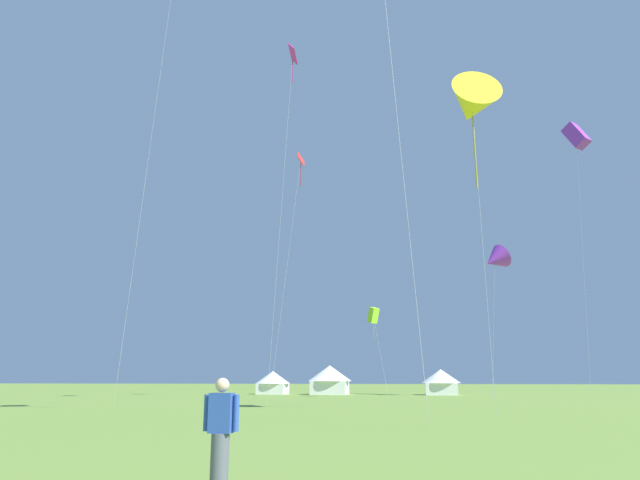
% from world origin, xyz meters
% --- Properties ---
extents(kite_lime_box, '(2.04, 2.40, 8.59)m').
position_xyz_m(kite_lime_box, '(1.63, 53.85, 7.75)').
color(kite_lime_box, '#99DB2D').
rests_on(kite_lime_box, ground).
extents(kite_purple_box, '(2.80, 2.69, 27.17)m').
position_xyz_m(kite_purple_box, '(22.50, 55.13, 25.67)').
color(kite_purple_box, purple).
rests_on(kite_purple_box, ground).
extents(kite_yellow_delta, '(3.43, 3.81, 18.59)m').
position_xyz_m(kite_yellow_delta, '(9.36, 28.10, 16.82)').
color(kite_yellow_delta, yellow).
rests_on(kite_yellow_delta, ground).
extents(kite_red_diamond, '(2.69, 2.51, 24.28)m').
position_xyz_m(kite_red_diamond, '(-5.24, 51.06, 22.62)').
color(kite_red_diamond, red).
rests_on(kite_red_diamond, ground).
extents(kite_magenta_diamond, '(1.61, 2.98, 30.44)m').
position_xyz_m(kite_magenta_diamond, '(-4.04, 41.50, 28.69)').
color(kite_magenta_diamond, '#E02DA3').
rests_on(kite_magenta_diamond, ground).
extents(kite_purple_delta, '(3.85, 3.64, 15.23)m').
position_xyz_m(kite_purple_delta, '(13.97, 57.56, 13.64)').
color(kite_purple_delta, purple).
rests_on(kite_purple_delta, ground).
extents(person_spectator, '(0.57, 0.28, 1.73)m').
position_xyz_m(person_spectator, '(2.77, 6.15, 0.85)').
color(person_spectator, '#565B66').
rests_on(person_spectator, ground).
extents(festival_tent_left, '(3.96, 3.96, 2.57)m').
position_xyz_m(festival_tent_left, '(-10.72, 63.34, 1.43)').
color(festival_tent_left, white).
rests_on(festival_tent_left, ground).
extents(festival_tent_center, '(4.90, 4.90, 3.19)m').
position_xyz_m(festival_tent_center, '(-4.12, 63.34, 1.76)').
color(festival_tent_center, white).
rests_on(festival_tent_center, ground).
extents(festival_tent_right, '(4.21, 4.21, 2.74)m').
position_xyz_m(festival_tent_right, '(8.17, 63.34, 1.52)').
color(festival_tent_right, white).
rests_on(festival_tent_right, ground).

